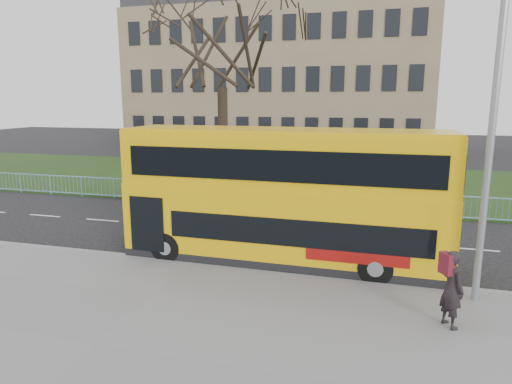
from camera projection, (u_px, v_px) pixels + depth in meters
The scene contains 10 objects.
ground at pixel (210, 250), 16.05m from camera, with size 120.00×120.00×0.00m, color black.
pavement at pixel (96, 346), 9.66m from camera, with size 80.00×10.50×0.12m, color slate.
kerb at pixel (193, 263), 14.57m from camera, with size 80.00×0.20×0.14m, color gray.
grass_verge at pixel (289, 180), 29.55m from camera, with size 80.00×15.40×0.08m, color #1E3513.
guard_railing at pixel (259, 197), 22.18m from camera, with size 40.00×0.12×1.10m, color #7DBEDF, non-canonical shape.
bare_tree at pixel (222, 67), 24.89m from camera, with size 9.61×9.61×13.72m, color black, non-canonical shape.
civic_building at pixel (282, 82), 49.02m from camera, with size 30.00×15.00×14.00m, color #806D51.
yellow_bus at pixel (283, 193), 14.40m from camera, with size 10.17×2.60×4.25m.
pedestrian at pixel (452, 289), 10.22m from camera, with size 0.66×0.43×1.80m, color black.
street_lamp at pixel (489, 107), 10.84m from camera, with size 1.89×0.28×8.93m.
Camera 1 is at (5.61, -14.35, 5.19)m, focal length 32.00 mm.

